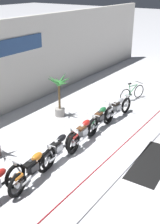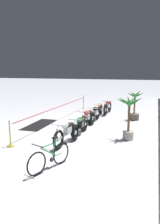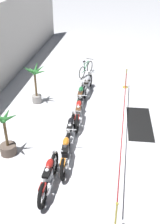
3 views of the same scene
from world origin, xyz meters
The scene contains 13 objects.
ground_plane centered at (0.00, 0.00, 0.00)m, with size 120.00×120.00×0.00m, color silver.
motorcycle_red_0 centered at (-3.31, 0.73, 0.49)m, with size 2.23×0.62×0.97m.
motorcycle_orange_1 centered at (-2.08, 0.47, 0.48)m, with size 2.26×0.62×0.95m.
motorcycle_black_2 centered at (-0.76, 0.57, 0.47)m, with size 2.27×0.62×0.94m.
motorcycle_red_3 centered at (0.62, 0.49, 0.48)m, with size 2.25×0.62×0.97m.
motorcycle_green_4 centered at (2.09, 0.65, 0.45)m, with size 2.28×0.62×0.92m.
motorcycle_silver_5 centered at (3.36, 0.52, 0.48)m, with size 2.23×0.62×0.96m.
bicycle centered at (5.72, 0.95, 0.38)m, with size 1.66×0.66×0.96m.
potted_palm_left_of_row centered at (-1.93, 2.66, 0.68)m, with size 0.98×1.04×1.86m.
potted_palm_right_of_row centered at (2.02, 2.79, 1.05)m, with size 1.08×1.19×2.00m.
stanchion_far_left centered at (-1.39, -1.40, 0.72)m, with size 8.94×0.28×1.05m.
stanchion_mid_left centered at (4.46, -1.40, 0.36)m, with size 0.28×0.28×1.05m.
floor_banner centered at (0.96, -2.12, 0.00)m, with size 2.70×1.04×0.01m, color black.
Camera 3 is at (-9.50, -1.30, 6.62)m, focal length 45.00 mm.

